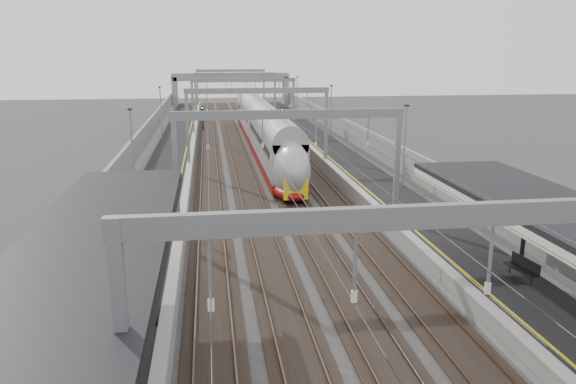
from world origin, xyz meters
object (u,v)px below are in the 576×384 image
object	(u,v)px
signal_green	(203,114)
train	(263,132)
bench	(523,267)
overbridge	(231,82)

from	to	relation	value
signal_green	train	bearing A→B (deg)	-69.15
bench	overbridge	bearing A→B (deg)	95.87
train	overbridge	bearing A→B (deg)	91.81
overbridge	train	bearing A→B (deg)	-88.19
bench	signal_green	bearing A→B (deg)	103.86
overbridge	signal_green	size ratio (longest dim) A/B	6.33
overbridge	train	world-z (taller)	overbridge
bench	signal_green	xyz separation A→B (m)	(-14.18, 57.48, 0.84)
signal_green	overbridge	bearing A→B (deg)	80.13
bench	signal_green	distance (m)	59.21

